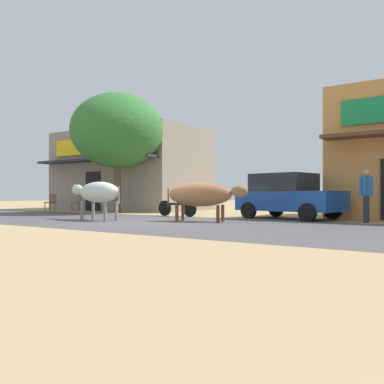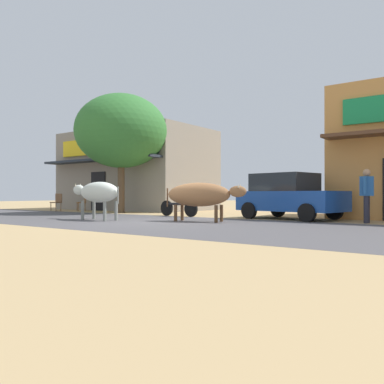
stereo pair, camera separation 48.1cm
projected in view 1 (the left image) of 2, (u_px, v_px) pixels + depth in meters
name	position (u px, v px, depth m)	size (l,w,h in m)	color
ground	(154.00, 222.00, 12.70)	(80.00, 80.00, 0.00)	tan
asphalt_road	(154.00, 222.00, 12.70)	(72.00, 6.34, 0.00)	#4F4C4F
storefront_left_cafe	(131.00, 171.00, 23.46)	(8.53, 5.86, 4.49)	gray
roadside_tree	(117.00, 131.00, 19.12)	(4.40, 4.40, 5.67)	brown
parked_hatchback_car	(288.00, 196.00, 14.52)	(3.92, 2.51, 1.64)	#1A4598
parked_motorcycle	(177.00, 205.00, 16.22)	(1.94, 0.28, 1.07)	black
cow_near_brown	(98.00, 193.00, 13.77)	(2.51, 0.82, 1.32)	silver
cow_far_dark	(201.00, 195.00, 13.10)	(2.75, 1.17, 1.27)	#92623C
pedestrian_by_shop	(366.00, 191.00, 12.53)	(0.44, 0.61, 1.67)	#262633
cafe_chair_near_tree	(77.00, 201.00, 21.01)	(0.60, 0.60, 0.92)	brown
cafe_chair_by_doorway	(51.00, 201.00, 21.02)	(0.51, 0.51, 0.92)	brown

